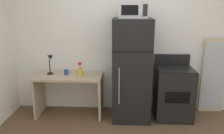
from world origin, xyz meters
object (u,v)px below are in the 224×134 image
Objects in this scene: desk at (69,87)px; refrigerator at (131,70)px; spray_bottle at (80,71)px; oven_range at (173,92)px; leaning_mirror at (214,76)px; microwave at (133,10)px; coffee_mug at (66,72)px; desk_lamp at (50,61)px.

refrigerator is at bearing -2.66° from desk.
spray_bottle is 1.69m from oven_range.
oven_range is at bearing -161.82° from leaning_mirror.
microwave reaches higher than spray_bottle.
refrigerator is at bearing 90.31° from microwave.
spray_bottle is 2.45m from leaning_mirror.
oven_range is (0.75, 0.05, -1.42)m from microwave.
leaning_mirror reaches higher than coffee_mug.
desk_lamp is (-0.34, 0.06, 0.46)m from desk.
spray_bottle is (0.55, -0.08, -0.14)m from desk_lamp.
refrigerator reaches higher than spray_bottle.
refrigerator is (1.11, -0.05, 0.35)m from desk.
microwave reaches higher than leaning_mirror.
desk_lamp is 0.34m from coffee_mug.
spray_bottle is at bearing -8.02° from desk_lamp.
microwave reaches higher than coffee_mug.
desk is at bearing 176.25° from microwave.
desk_lamp is at bearing 178.35° from coffee_mug.
spray_bottle is at bearing 178.12° from refrigerator.
refrigerator is (1.17, -0.10, 0.08)m from coffee_mug.
spray_bottle is 0.18× the size of leaning_mirror.
microwave is at bearing -168.60° from leaning_mirror.
desk_lamp is 0.20× the size of refrigerator.
leaning_mirror is at bearing 5.09° from desk.
leaning_mirror is at bearing 11.40° from microwave.
microwave is at bearing -3.22° from spray_bottle.
desk is 0.67× the size of refrigerator.
leaning_mirror is at bearing 3.46° from desk_lamp.
spray_bottle reaches higher than coffee_mug.
coffee_mug is at bearing 165.43° from spray_bottle.
leaning_mirror is (2.43, 0.26, -0.15)m from spray_bottle.
coffee_mug is 1.17m from refrigerator.
refrigerator is 3.82× the size of microwave.
leaning_mirror is (1.53, 0.31, -1.19)m from microwave.
desk is 0.85× the size of leaning_mirror.
desk is 1.76m from microwave.
oven_range is (1.65, 0.00, -0.38)m from spray_bottle.
desk_lamp is at bearing 178.04° from oven_range.
desk is at bearing -9.32° from desk_lamp.
spray_bottle is at bearing 176.78° from microwave.
coffee_mug is at bearing 174.13° from microwave.
desk is 2.58× the size of microwave.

